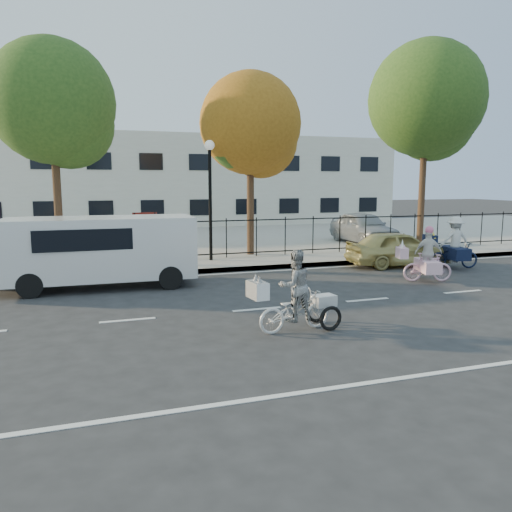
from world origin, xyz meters
name	(u,v)px	position (x,y,z in m)	size (l,w,h in m)	color
ground	(257,309)	(0.00, 0.00, 0.00)	(120.00, 120.00, 0.00)	#333334
road_markings	(257,309)	(0.00, 0.00, 0.01)	(60.00, 9.52, 0.01)	silver
curb	(209,271)	(0.00, 5.05, 0.07)	(60.00, 0.10, 0.15)	#A8A399
sidewalk	(202,266)	(0.00, 6.10, 0.07)	(60.00, 2.20, 0.15)	#A8A399
parking_lot	(165,239)	(0.00, 15.00, 0.07)	(60.00, 15.60, 0.15)	#A8A399
iron_fence	(195,239)	(0.00, 7.20, 0.90)	(58.00, 0.06, 1.50)	black
building	(143,182)	(0.00, 25.00, 3.00)	(34.00, 10.00, 6.00)	silver
lamppost	(210,179)	(0.50, 6.80, 3.11)	(0.36, 0.36, 4.33)	black
street_sign	(145,228)	(-1.85, 6.80, 1.42)	(0.85, 0.06, 1.80)	black
zebra_trike	(295,300)	(0.18, -1.86, 0.64)	(1.96, 0.85, 1.67)	white
unicorn_bike	(427,261)	(5.95, 1.54, 0.63)	(1.72, 1.24, 1.70)	#EBB3CB
bull_bike	(454,248)	(8.30, 3.17, 0.73)	(2.01, 1.40, 1.82)	black
white_van	(98,249)	(-3.51, 3.80, 1.11)	(5.71, 2.04, 2.02)	white
gold_sedan	(399,248)	(6.78, 4.21, 0.64)	(1.51, 3.76, 1.28)	tan
lot_car_b	(62,235)	(-4.77, 10.71, 0.87)	(2.38, 5.16, 1.43)	silver
lot_car_c	(28,241)	(-5.98, 9.81, 0.78)	(1.33, 3.81, 1.26)	#494A50
lot_car_d	(363,227)	(8.46, 9.50, 0.89)	(1.74, 4.33, 1.48)	#9B9FA2
tree_west	(57,108)	(-4.59, 8.26, 5.54)	(4.31, 4.31, 7.91)	#442D1D
tree_mid	(253,129)	(2.48, 7.81, 5.03)	(3.92, 3.92, 7.18)	#442D1D
tree_east	(428,105)	(10.10, 7.36, 6.22)	(4.84, 4.84, 8.87)	#442D1D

